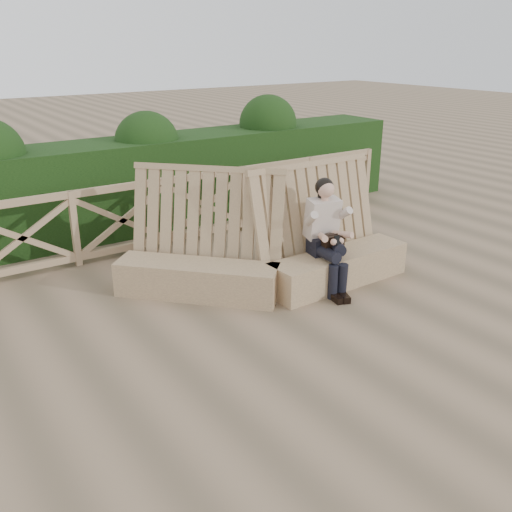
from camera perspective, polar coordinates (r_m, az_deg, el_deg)
ground at (r=6.03m, az=-0.14°, el=-9.70°), size 60.00×60.00×0.00m
bench at (r=7.41m, az=1.23°, el=-0.28°), size 3.65×2.08×1.57m
woman at (r=7.35m, az=7.08°, el=2.43°), size 0.51×0.92×1.44m
guardrail at (r=8.70m, az=-13.23°, el=3.51°), size 10.10×0.09×1.10m
hedge at (r=9.74m, az=-15.97°, el=6.31°), size 12.00×1.20×1.50m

